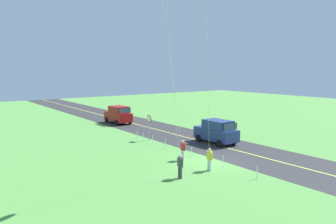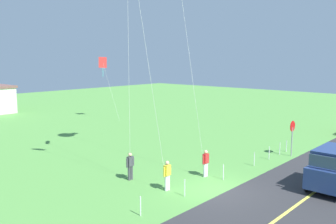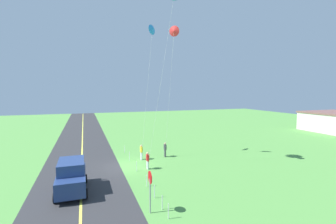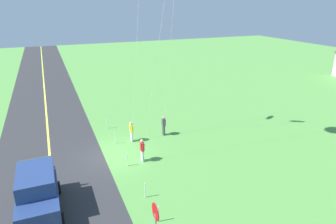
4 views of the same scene
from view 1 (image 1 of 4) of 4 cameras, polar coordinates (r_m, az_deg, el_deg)
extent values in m
cube|color=#549342|center=(27.11, 7.44, -8.14)|extent=(120.00, 120.00, 0.10)
cube|color=#2D2D30|center=(29.89, 13.09, -6.69)|extent=(120.00, 7.00, 0.00)
cube|color=#E5E04C|center=(29.89, 13.09, -6.69)|extent=(120.00, 0.16, 0.00)
cube|color=navy|center=(33.19, 7.95, -3.60)|extent=(4.40, 1.90, 1.10)
cube|color=navy|center=(32.85, 8.28, -2.04)|extent=(2.73, 1.75, 0.80)
cube|color=#334756|center=(33.62, 6.99, -1.80)|extent=(0.10, 1.62, 0.64)
cube|color=#334756|center=(31.72, 10.31, -2.42)|extent=(0.10, 1.62, 0.60)
cylinder|color=black|center=(33.71, 5.08, -4.34)|extent=(0.68, 0.22, 0.68)
cylinder|color=black|center=(34.96, 7.44, -3.95)|extent=(0.68, 0.22, 0.68)
cylinder|color=black|center=(31.65, 8.47, -5.17)|extent=(0.68, 0.22, 0.68)
cylinder|color=black|center=(32.97, 10.85, -4.71)|extent=(0.68, 0.22, 0.68)
cube|color=maroon|center=(44.93, -8.28, -0.74)|extent=(4.40, 1.90, 1.10)
cube|color=maroon|center=(44.59, -8.15, 0.44)|extent=(2.73, 1.75, 0.80)
cube|color=#334756|center=(45.55, -8.79, 0.57)|extent=(0.10, 1.62, 0.64)
cube|color=#334756|center=(43.17, -7.16, 0.23)|extent=(0.10, 1.62, 0.60)
cylinder|color=black|center=(45.86, -10.14, -1.30)|extent=(0.68, 0.22, 0.68)
cylinder|color=black|center=(46.70, -8.04, -1.11)|extent=(0.68, 0.22, 0.68)
cylinder|color=black|center=(43.32, -8.51, -1.78)|extent=(0.68, 0.22, 0.68)
cylinder|color=black|center=(44.21, -6.32, -1.56)|extent=(0.68, 0.22, 0.68)
cylinder|color=gray|center=(34.10, -3.13, -2.98)|extent=(0.08, 0.08, 2.10)
cylinder|color=red|center=(33.91, -3.15, -1.10)|extent=(0.76, 0.04, 0.76)
cylinder|color=white|center=(33.90, -3.18, -1.11)|extent=(0.62, 0.01, 0.62)
cylinder|color=silver|center=(26.89, 2.59, -7.19)|extent=(0.16, 0.16, 0.82)
cylinder|color=silver|center=(27.03, 2.35, -7.12)|extent=(0.16, 0.16, 0.82)
cube|color=red|center=(26.79, 2.48, -5.73)|extent=(0.36, 0.22, 0.56)
cylinder|color=red|center=(26.62, 2.80, -5.92)|extent=(0.10, 0.10, 0.52)
cylinder|color=red|center=(26.99, 2.16, -5.74)|extent=(0.10, 0.10, 0.52)
sphere|color=#D8AD84|center=(26.71, 2.48, -4.91)|extent=(0.22, 0.22, 0.22)
cylinder|color=silver|center=(24.43, 7.01, -8.75)|extent=(0.16, 0.16, 0.82)
cylinder|color=silver|center=(24.56, 6.72, -8.66)|extent=(0.16, 0.16, 0.82)
cube|color=yellow|center=(24.31, 6.89, -7.14)|extent=(0.36, 0.22, 0.56)
cylinder|color=yellow|center=(24.16, 7.28, -7.36)|extent=(0.10, 0.10, 0.52)
cylinder|color=yellow|center=(24.50, 6.51, -7.14)|extent=(0.10, 0.10, 0.52)
sphere|color=#D8AD84|center=(24.22, 6.91, -6.24)|extent=(0.22, 0.22, 0.22)
cylinder|color=#3F3F47|center=(22.64, 2.16, -10.00)|extent=(0.16, 0.16, 0.82)
cylinder|color=#3F3F47|center=(22.78, 1.88, -9.90)|extent=(0.16, 0.16, 0.82)
cube|color=#3F3F47|center=(22.51, 2.02, -8.27)|extent=(0.36, 0.22, 0.56)
cylinder|color=#3F3F47|center=(22.34, 2.40, -8.53)|extent=(0.10, 0.10, 0.52)
cylinder|color=#3F3F47|center=(22.71, 1.65, -8.26)|extent=(0.10, 0.10, 0.52)
sphere|color=#D8AD84|center=(22.41, 2.03, -7.31)|extent=(0.22, 0.22, 0.22)
cylinder|color=silver|center=(25.18, 0.26, 9.60)|extent=(0.28, 2.77, 16.30)
cylinder|color=silver|center=(22.56, 6.63, 6.72)|extent=(1.21, 1.63, 13.87)
cylinder|color=silver|center=(21.73, 0.73, 6.21)|extent=(0.72, 0.78, 13.46)
cylinder|color=silver|center=(23.27, 14.55, -9.66)|extent=(0.05, 0.05, 0.90)
cylinder|color=silver|center=(25.26, 9.09, -8.15)|extent=(0.05, 0.05, 0.90)
cylinder|color=silver|center=(27.79, 3.94, -6.64)|extent=(0.05, 0.05, 0.90)
cylinder|color=silver|center=(30.59, -0.42, -5.31)|extent=(0.05, 0.05, 0.90)
cylinder|color=silver|center=(32.28, -2.57, -4.65)|extent=(0.05, 0.05, 0.90)
cylinder|color=silver|center=(33.66, -4.13, -4.16)|extent=(0.05, 0.05, 0.90)
cylinder|color=silver|center=(34.61, -5.11, -3.85)|extent=(0.05, 0.05, 0.90)
camera|label=2|loc=(28.64, 47.80, 4.48)|focal=39.42mm
camera|label=3|loc=(46.59, -8.21, 7.34)|focal=25.27mm
camera|label=4|loc=(43.32, -6.26, 11.26)|focal=31.98mm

